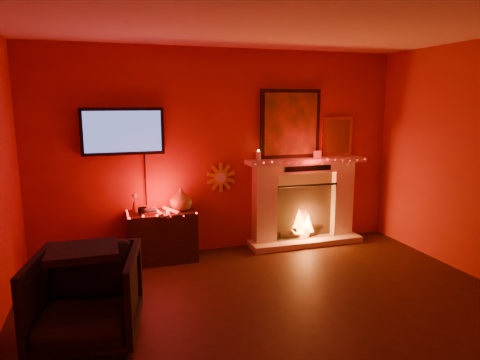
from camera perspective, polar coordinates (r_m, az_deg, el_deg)
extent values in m
plane|color=black|center=(3.93, 8.52, -20.50)|extent=(5.00, 5.00, 0.00)
plane|color=beige|center=(3.44, 9.82, 21.81)|extent=(5.00, 5.00, 0.00)
plane|color=#A3251A|center=(5.75, -2.17, 3.81)|extent=(5.00, 0.00, 5.00)
cube|color=beige|center=(6.27, 8.71, -8.04)|extent=(1.65, 0.40, 0.08)
cube|color=beige|center=(5.97, 3.28, -3.73)|extent=(0.30, 0.22, 0.95)
cube|color=beige|center=(6.48, 13.24, -2.84)|extent=(0.30, 0.22, 0.95)
cube|color=beige|center=(6.10, 8.60, 1.70)|extent=(1.50, 0.22, 0.14)
cube|color=beige|center=(6.03, 8.88, 2.56)|extent=(1.72, 0.34, 0.06)
cube|color=#947056|center=(6.25, 8.23, -3.16)|extent=(0.90, 0.10, 0.95)
cube|color=black|center=(6.12, 8.94, -4.30)|extent=(0.90, 0.02, 0.78)
cylinder|color=black|center=(6.24, 7.66, -7.12)|extent=(0.55, 0.09, 0.09)
cylinder|color=black|center=(6.32, 9.08, -6.37)|extent=(0.51, 0.18, 0.08)
cone|color=orange|center=(6.20, 7.87, -5.42)|extent=(0.20, 0.20, 0.34)
cone|color=orange|center=(6.28, 9.06, -5.62)|extent=(0.16, 0.16, 0.26)
sphere|color=#FF3F07|center=(6.28, 8.49, -6.85)|extent=(0.18, 0.18, 0.18)
cube|color=black|center=(6.02, 6.72, 7.43)|extent=(0.88, 0.05, 0.95)
cube|color=#D2541C|center=(5.99, 6.83, 7.42)|extent=(0.78, 0.01, 0.85)
cube|color=#C38739|center=(6.38, 12.84, 5.65)|extent=(0.46, 0.04, 0.56)
cube|color=#B17C29|center=(6.36, 12.94, 5.64)|extent=(0.38, 0.01, 0.48)
cylinder|color=beige|center=(5.79, 2.46, 3.25)|extent=(0.07, 0.07, 0.12)
cube|color=beige|center=(6.13, 10.29, 3.40)|extent=(0.12, 0.01, 0.10)
cube|color=black|center=(5.48, -15.35, 6.27)|extent=(1.00, 0.06, 0.58)
cube|color=#4157A8|center=(5.45, -15.33, 6.25)|extent=(0.92, 0.01, 0.50)
cylinder|color=black|center=(5.58, -12.49, 0.05)|extent=(0.02, 0.02, 0.66)
cylinder|color=gold|center=(5.77, -2.57, 0.32)|extent=(0.20, 0.03, 0.20)
cylinder|color=beige|center=(5.76, -2.53, 0.29)|extent=(0.13, 0.01, 0.13)
cube|color=black|center=(5.57, -10.32, -7.42)|extent=(0.85, 0.42, 0.64)
imported|color=brown|center=(5.48, -7.85, -2.54)|extent=(0.28, 0.28, 0.29)
imported|color=black|center=(5.38, -12.87, -4.09)|extent=(0.12, 0.12, 0.09)
cylinder|color=beige|center=(5.38, -10.89, -4.25)|extent=(0.10, 0.38, 0.05)
cylinder|color=beige|center=(5.33, -9.55, -4.33)|extent=(0.10, 0.38, 0.05)
cylinder|color=beige|center=(5.43, -9.14, -4.06)|extent=(0.19, 0.37, 0.05)
cube|color=#5E271A|center=(5.40, -12.05, -4.33)|extent=(0.20, 0.14, 0.03)
cube|color=#1E3447|center=(5.40, -11.97, -4.01)|extent=(0.17, 0.12, 0.02)
imported|color=black|center=(3.93, -19.81, -14.52)|extent=(0.98, 1.00, 0.79)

